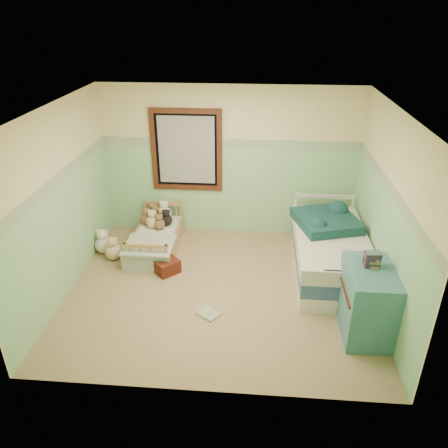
# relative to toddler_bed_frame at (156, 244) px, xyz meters

# --- Properties ---
(floor) EXTENTS (4.20, 3.60, 0.02)m
(floor) POSITION_rel_toddler_bed_frame_xyz_m (1.13, -1.05, -0.10)
(floor) COLOR #947A53
(floor) RESTS_ON ground
(ceiling) EXTENTS (4.20, 3.60, 0.02)m
(ceiling) POSITION_rel_toddler_bed_frame_xyz_m (1.13, -1.05, 2.42)
(ceiling) COLOR white
(ceiling) RESTS_ON wall_back
(wall_back) EXTENTS (4.20, 0.04, 2.50)m
(wall_back) POSITION_rel_toddler_bed_frame_xyz_m (1.13, 0.75, 1.16)
(wall_back) COLOR beige
(wall_back) RESTS_ON floor
(wall_front) EXTENTS (4.20, 0.04, 2.50)m
(wall_front) POSITION_rel_toddler_bed_frame_xyz_m (1.13, -2.85, 1.16)
(wall_front) COLOR beige
(wall_front) RESTS_ON floor
(wall_left) EXTENTS (0.04, 3.60, 2.50)m
(wall_left) POSITION_rel_toddler_bed_frame_xyz_m (-0.97, -1.05, 1.16)
(wall_left) COLOR beige
(wall_left) RESTS_ON floor
(wall_right) EXTENTS (0.04, 3.60, 2.50)m
(wall_right) POSITION_rel_toddler_bed_frame_xyz_m (3.23, -1.05, 1.16)
(wall_right) COLOR beige
(wall_right) RESTS_ON floor
(wainscot_mint) EXTENTS (4.20, 0.01, 1.50)m
(wainscot_mint) POSITION_rel_toddler_bed_frame_xyz_m (1.13, 0.74, 0.66)
(wainscot_mint) COLOR #88CD89
(wainscot_mint) RESTS_ON floor
(border_strip) EXTENTS (4.20, 0.01, 0.15)m
(border_strip) POSITION_rel_toddler_bed_frame_xyz_m (1.13, 0.74, 1.49)
(border_strip) COLOR #518154
(border_strip) RESTS_ON wall_back
(window_frame) EXTENTS (1.16, 0.06, 1.36)m
(window_frame) POSITION_rel_toddler_bed_frame_xyz_m (0.43, 0.71, 1.36)
(window_frame) COLOR black
(window_frame) RESTS_ON wall_back
(window_blinds) EXTENTS (0.92, 0.01, 1.12)m
(window_blinds) POSITION_rel_toddler_bed_frame_xyz_m (0.43, 0.72, 1.36)
(window_blinds) COLOR #B5B5B1
(window_blinds) RESTS_ON window_frame
(toddler_bed_frame) EXTENTS (0.68, 1.36, 0.17)m
(toddler_bed_frame) POSITION_rel_toddler_bed_frame_xyz_m (0.00, 0.00, 0.00)
(toddler_bed_frame) COLOR olive
(toddler_bed_frame) RESTS_ON floor
(toddler_mattress) EXTENTS (0.62, 1.30, 0.12)m
(toddler_mattress) POSITION_rel_toddler_bed_frame_xyz_m (0.00, 0.00, 0.15)
(toddler_mattress) COLOR silver
(toddler_mattress) RESTS_ON toddler_bed_frame
(patchwork_quilt) EXTENTS (0.74, 0.68, 0.03)m
(patchwork_quilt) POSITION_rel_toddler_bed_frame_xyz_m (0.00, -0.42, 0.22)
(patchwork_quilt) COLOR #7AA2B8
(patchwork_quilt) RESTS_ON toddler_mattress
(plush_bed_brown) EXTENTS (0.21, 0.21, 0.21)m
(plush_bed_brown) POSITION_rel_toddler_bed_frame_xyz_m (-0.15, 0.50, 0.31)
(plush_bed_brown) COLOR brown
(plush_bed_brown) RESTS_ON toddler_mattress
(plush_bed_white) EXTENTS (0.23, 0.23, 0.23)m
(plush_bed_white) POSITION_rel_toddler_bed_frame_xyz_m (0.05, 0.50, 0.32)
(plush_bed_white) COLOR silver
(plush_bed_white) RESTS_ON toddler_mattress
(plush_bed_tan) EXTENTS (0.18, 0.18, 0.18)m
(plush_bed_tan) POSITION_rel_toddler_bed_frame_xyz_m (-0.10, 0.28, 0.30)
(plush_bed_tan) COLOR beige
(plush_bed_tan) RESTS_ON toddler_mattress
(plush_bed_dark) EXTENTS (0.19, 0.19, 0.19)m
(plush_bed_dark) POSITION_rel_toddler_bed_frame_xyz_m (0.13, 0.28, 0.30)
(plush_bed_dark) COLOR black
(plush_bed_dark) RESTS_ON toddler_mattress
(plush_floor_cream) EXTENTS (0.27, 0.27, 0.27)m
(plush_floor_cream) POSITION_rel_toddler_bed_frame_xyz_m (-0.82, -0.17, 0.05)
(plush_floor_cream) COLOR white
(plush_floor_cream) RESTS_ON floor
(plush_floor_tan) EXTENTS (0.26, 0.26, 0.26)m
(plush_floor_tan) POSITION_rel_toddler_bed_frame_xyz_m (-0.60, -0.36, 0.04)
(plush_floor_tan) COLOR beige
(plush_floor_tan) RESTS_ON floor
(twin_bed_frame) EXTENTS (0.96, 1.93, 0.22)m
(twin_bed_frame) POSITION_rel_toddler_bed_frame_xyz_m (2.68, -0.52, 0.02)
(twin_bed_frame) COLOR white
(twin_bed_frame) RESTS_ON floor
(twin_boxspring) EXTENTS (0.96, 1.93, 0.22)m
(twin_boxspring) POSITION_rel_toddler_bed_frame_xyz_m (2.68, -0.52, 0.24)
(twin_boxspring) COLOR #2D4A7E
(twin_boxspring) RESTS_ON twin_bed_frame
(twin_mattress) EXTENTS (1.00, 1.96, 0.22)m
(twin_mattress) POSITION_rel_toddler_bed_frame_xyz_m (2.68, -0.52, 0.46)
(twin_mattress) COLOR silver
(twin_mattress) RESTS_ON twin_boxspring
(teal_blanket) EXTENTS (1.03, 1.07, 0.14)m
(teal_blanket) POSITION_rel_toddler_bed_frame_xyz_m (2.63, -0.22, 0.64)
(teal_blanket) COLOR #103231
(teal_blanket) RESTS_ON twin_mattress
(dresser) EXTENTS (0.54, 0.87, 0.87)m
(dresser) POSITION_rel_toddler_bed_frame_xyz_m (2.95, -1.75, 0.35)
(dresser) COLOR teal
(dresser) RESTS_ON floor
(book_stack) EXTENTS (0.18, 0.14, 0.17)m
(book_stack) POSITION_rel_toddler_bed_frame_xyz_m (2.95, -1.65, 0.87)
(book_stack) COLOR #452B2B
(book_stack) RESTS_ON dresser
(red_pillow) EXTENTS (0.43, 0.43, 0.20)m
(red_pillow) POSITION_rel_toddler_bed_frame_xyz_m (0.31, -0.67, 0.01)
(red_pillow) COLOR #983621
(red_pillow) RESTS_ON floor
(floor_book) EXTENTS (0.34, 0.33, 0.03)m
(floor_book) POSITION_rel_toddler_bed_frame_xyz_m (1.04, -1.61, -0.07)
(floor_book) COLOR #E5BB4B
(floor_book) RESTS_ON floor
(extra_plush_0) EXTENTS (0.21, 0.21, 0.21)m
(extra_plush_0) POSITION_rel_toddler_bed_frame_xyz_m (-0.08, 0.18, 0.31)
(extra_plush_0) COLOR beige
(extra_plush_0) RESTS_ON toddler_mattress
(extra_plush_1) EXTENTS (0.18, 0.18, 0.18)m
(extra_plush_1) POSITION_rel_toddler_bed_frame_xyz_m (0.04, 0.13, 0.30)
(extra_plush_1) COLOR brown
(extra_plush_1) RESTS_ON toddler_mattress
(extra_plush_2) EXTENTS (0.19, 0.19, 0.19)m
(extra_plush_2) POSITION_rel_toddler_bed_frame_xyz_m (-0.09, 0.45, 0.30)
(extra_plush_2) COLOR brown
(extra_plush_2) RESTS_ON toddler_mattress
(extra_plush_3) EXTENTS (0.21, 0.21, 0.21)m
(extra_plush_3) POSITION_rel_toddler_bed_frame_xyz_m (-0.15, 0.53, 0.31)
(extra_plush_3) COLOR brown
(extra_plush_3) RESTS_ON toddler_mattress
(extra_plush_4) EXTENTS (0.20, 0.20, 0.20)m
(extra_plush_4) POSITION_rel_toddler_bed_frame_xyz_m (-0.21, 0.30, 0.31)
(extra_plush_4) COLOR brown
(extra_plush_4) RESTS_ON toddler_mattress
(extra_plush_5) EXTENTS (0.19, 0.19, 0.19)m
(extra_plush_5) POSITION_rel_toddler_bed_frame_xyz_m (0.05, 0.37, 0.30)
(extra_plush_5) COLOR beige
(extra_plush_5) RESTS_ON toddler_mattress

